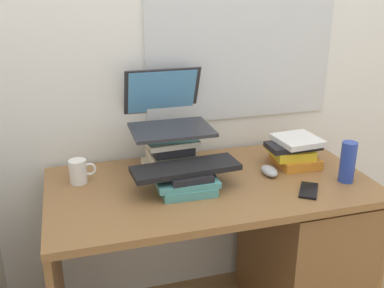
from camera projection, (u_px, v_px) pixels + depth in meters
name	position (u px, v px, depth m)	size (l,w,h in m)	color
wall_back	(186.00, 33.00, 1.98)	(6.00, 0.06, 2.60)	white
desk	(281.00, 244.00, 2.01)	(1.31, 0.68, 0.75)	olive
book_stack_tall	(171.00, 151.00, 1.90)	(0.23, 0.20, 0.18)	teal
book_stack_keyboard_riser	(186.00, 182.00, 1.75)	(0.24, 0.19, 0.08)	teal
book_stack_side	(294.00, 151.00, 1.98)	(0.23, 0.22, 0.13)	orange
laptop	(167.00, 113.00, 1.91)	(0.33, 0.35, 0.24)	#2D2D33
keyboard	(186.00, 168.00, 1.74)	(0.42, 0.14, 0.02)	black
computer_mouse	(269.00, 171.00, 1.89)	(0.06, 0.10, 0.04)	#A5A8AD
mug	(79.00, 171.00, 1.81)	(0.11, 0.07, 0.10)	white
water_bottle	(348.00, 162.00, 1.81)	(0.06, 0.06, 0.17)	#263FA5
cell_phone	(309.00, 190.00, 1.75)	(0.07, 0.14, 0.01)	black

